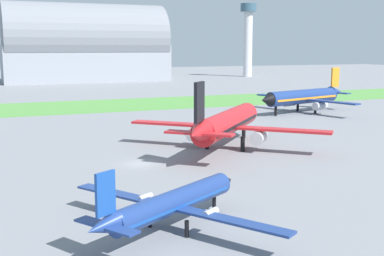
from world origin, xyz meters
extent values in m
plane|color=gray|center=(0.00, 0.00, 0.00)|extent=(600.00, 600.00, 0.00)
cube|color=#549342|center=(0.00, 65.78, 0.04)|extent=(360.00, 28.00, 0.08)
cylinder|color=red|center=(14.69, 4.69, 3.85)|extent=(17.63, 18.53, 3.39)
cone|color=black|center=(23.11, 13.70, 3.85)|extent=(4.53, 4.52, 3.32)
cone|color=red|center=(5.86, -4.78, 4.28)|extent=(5.18, 5.24, 3.05)
cube|color=black|center=(14.69, 4.69, 3.60)|extent=(16.83, 17.68, 0.47)
cube|color=red|center=(8.87, 9.28, 3.26)|extent=(12.29, 11.68, 0.34)
cube|color=red|center=(19.68, -0.81, 3.26)|extent=(12.29, 11.68, 0.34)
cylinder|color=#B7BABF|center=(10.81, 7.47, 2.05)|extent=(3.89, 3.98, 1.86)
cylinder|color=#B7BABF|center=(17.73, 1.00, 2.05)|extent=(3.89, 3.98, 1.86)
cube|color=black|center=(6.28, -4.33, 8.01)|extent=(2.19, 2.31, 4.93)
cube|color=red|center=(4.70, -2.85, 4.19)|extent=(4.42, 4.30, 0.27)
cube|color=red|center=(7.86, -5.80, 4.19)|extent=(4.42, 4.30, 0.27)
cylinder|color=black|center=(21.01, 11.44, 1.08)|extent=(0.61, 0.61, 2.16)
cylinder|color=black|center=(11.70, 5.38, 1.08)|extent=(0.61, 0.61, 2.16)
cylinder|color=black|center=(15.59, 1.74, 1.08)|extent=(0.61, 0.61, 2.16)
cylinder|color=navy|center=(48.47, 34.62, 3.63)|extent=(21.03, 8.63, 3.20)
cone|color=black|center=(37.26, 31.54, 3.63)|extent=(3.63, 3.79, 3.13)
cone|color=navy|center=(60.24, 37.86, 4.03)|extent=(4.69, 3.85, 2.88)
cube|color=orange|center=(48.47, 34.62, 3.39)|extent=(19.92, 8.38, 0.45)
cube|color=navy|center=(50.88, 28.05, 3.07)|extent=(5.66, 13.99, 0.32)
cube|color=navy|center=(47.18, 41.50, 3.07)|extent=(5.66, 13.99, 0.32)
cylinder|color=#B7BABF|center=(50.21, 30.47, 1.93)|extent=(3.83, 2.62, 1.76)
cylinder|color=#B7BABF|center=(47.85, 39.08, 1.93)|extent=(3.83, 2.62, 1.76)
cube|color=orange|center=(59.68, 37.70, 7.56)|extent=(2.62, 1.06, 4.65)
cube|color=navy|center=(60.22, 35.74, 3.95)|extent=(2.76, 4.39, 0.26)
cube|color=navy|center=(59.14, 39.67, 3.95)|extent=(2.76, 4.39, 0.26)
cylinder|color=black|center=(40.06, 32.31, 1.02)|extent=(0.58, 0.58, 2.03)
cylinder|color=black|center=(50.54, 32.59, 1.02)|extent=(0.58, 0.58, 2.03)
cylinder|color=black|center=(49.20, 37.43, 1.02)|extent=(0.58, 0.58, 2.03)
cylinder|color=navy|center=(-4.04, -23.26, 2.29)|extent=(12.71, 8.75, 1.90)
cone|color=black|center=(2.47, -19.31, 2.29)|extent=(2.60, 2.58, 1.87)
cone|color=navy|center=(-10.88, -27.41, 2.52)|extent=(3.17, 2.85, 1.71)
cube|color=#19479E|center=(-4.04, -23.26, 2.14)|extent=(12.08, 8.38, 0.27)
cube|color=navy|center=(-7.09, -18.98, 1.95)|extent=(6.58, 9.65, 0.19)
cube|color=navy|center=(-1.65, -27.93, 1.95)|extent=(6.58, 9.65, 0.19)
cylinder|color=#B7BABF|center=(-5.65, -20.32, 1.95)|extent=(1.62, 1.31, 0.61)
cylinder|color=#B7BABF|center=(-2.17, -26.05, 1.95)|extent=(1.62, 1.31, 0.61)
cube|color=#19479E|center=(-10.56, -27.21, 4.76)|extent=(1.58, 1.09, 3.05)
cube|color=navy|center=(-11.25, -26.08, 2.48)|extent=(2.36, 2.87, 0.15)
cube|color=navy|center=(-9.86, -28.35, 2.48)|extent=(2.36, 2.87, 0.15)
cylinder|color=black|center=(0.84, -20.29, 0.67)|extent=(0.34, 0.34, 1.33)
cylinder|color=black|center=(-5.84, -22.14, 0.67)|extent=(0.34, 0.34, 1.33)
cylinder|color=black|center=(-3.88, -25.37, 0.67)|extent=(0.34, 0.34, 1.33)
cube|color=#9399A3|center=(24.53, 161.97, 7.92)|extent=(69.26, 27.04, 15.84)
cylinder|color=gray|center=(24.53, 161.97, 18.54)|extent=(67.87, 29.74, 29.74)
cylinder|color=silver|center=(107.01, 166.59, 16.15)|extent=(4.40, 4.40, 32.30)
cylinder|color=#38566B|center=(107.01, 166.59, 34.30)|extent=(8.00, 8.00, 4.00)
camera|label=1|loc=(-17.77, -59.79, 14.51)|focal=47.08mm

